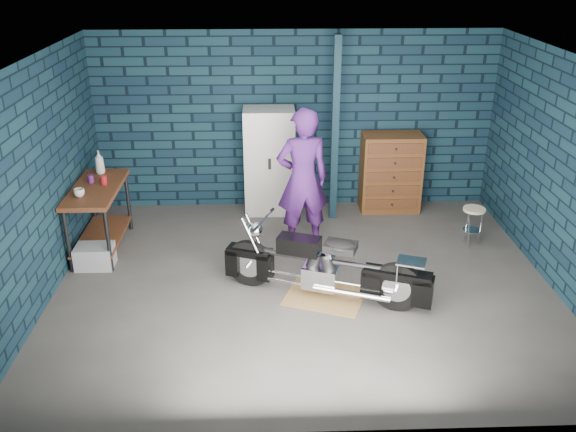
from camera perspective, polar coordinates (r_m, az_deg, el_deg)
The scene contains 15 objects.
ground at distance 7.54m, azimuth 1.50°, elevation -6.26°, with size 6.00×6.00×0.00m, color #4F4D4A.
room_walls at distance 7.31m, azimuth 1.40°, elevation 8.97°, with size 6.02×5.01×2.71m.
support_post at distance 8.85m, azimuth 4.42°, elevation 7.91°, with size 0.10×0.10×2.70m, color #102834.
workbench at distance 8.52m, azimuth -17.19°, elevation -0.22°, with size 0.60×1.40×0.91m, color brown.
drip_mat at distance 7.27m, azimuth 3.44°, elevation -7.54°, with size 0.89×0.67×0.01m, color olive.
motorcycle at distance 7.04m, azimuth 3.53°, elevation -4.38°, with size 2.10×0.57×0.92m, color black, non-canonical shape.
person at distance 8.05m, azimuth 1.38°, elevation 3.43°, with size 0.71×0.46×1.93m, color #4B1D70.
storage_bin at distance 8.21m, azimuth -17.61°, elevation -3.62°, with size 0.47×0.34×0.29m, color #94979C.
locker at distance 9.22m, azimuth -1.75°, elevation 5.13°, with size 0.75×0.54×1.62m, color silver.
tool_chest at distance 9.48m, azimuth 9.59°, elevation 4.01°, with size 0.90×0.50×1.20m, color brown.
shop_stool at distance 8.71m, azimuth 16.84°, elevation -0.94°, with size 0.30×0.30×0.55m, color beige, non-canonical shape.
cup_a at distance 8.07m, azimuth -18.96°, elevation 2.07°, with size 0.13×0.13×0.10m, color beige.
mug_purple at distance 8.50m, azimuth -17.97°, elevation 3.32°, with size 0.07×0.07×0.10m, color #5D1C70.
mug_red at distance 8.39m, azimuth -16.86°, elevation 3.25°, with size 0.09×0.09×0.12m, color #A2151B.
bottle at distance 8.77m, azimuth -17.24°, elevation 4.84°, with size 0.13×0.13×0.33m, color #94979C.
Camera 1 is at (-0.43, -6.48, 3.83)m, focal length 38.00 mm.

